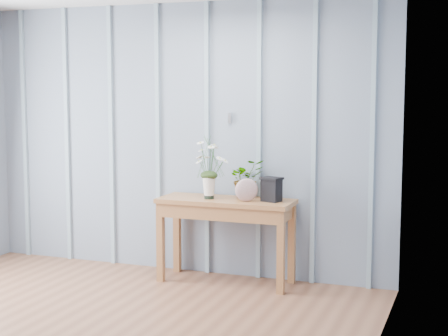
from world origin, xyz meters
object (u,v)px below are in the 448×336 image
at_px(felt_disc_vessel, 247,190).
at_px(carved_box, 271,189).
at_px(sideboard, 226,212).
at_px(daisy_vase, 209,161).

height_order(felt_disc_vessel, carved_box, carved_box).
xyz_separation_m(sideboard, felt_disc_vessel, (0.22, -0.07, 0.22)).
distance_m(daisy_vase, carved_box, 0.61).
xyz_separation_m(sideboard, daisy_vase, (-0.14, -0.04, 0.45)).
height_order(sideboard, felt_disc_vessel, felt_disc_vessel).
bearing_deg(daisy_vase, felt_disc_vessel, -5.45).
bearing_deg(felt_disc_vessel, sideboard, 131.58).
bearing_deg(sideboard, daisy_vase, -164.49).
xyz_separation_m(sideboard, carved_box, (0.42, 0.00, 0.22)).
height_order(sideboard, daisy_vase, daisy_vase).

